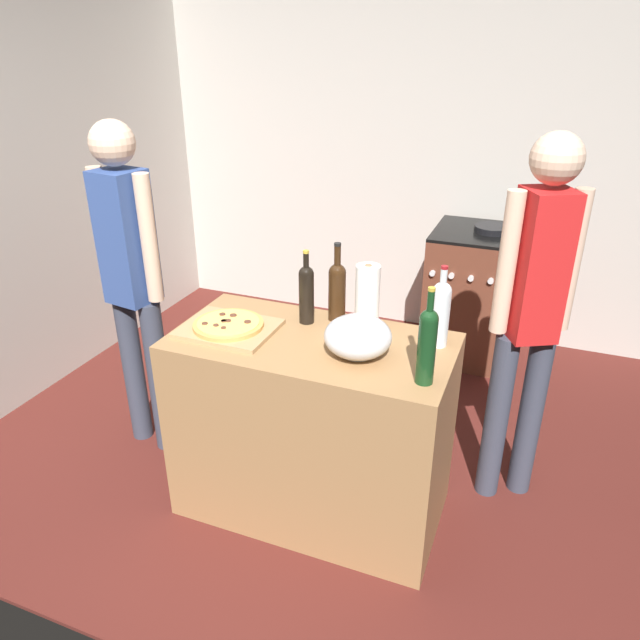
{
  "coord_description": "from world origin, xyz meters",
  "views": [
    {
      "loc": [
        1.0,
        -1.4,
        2.06
      ],
      "look_at": [
        0.14,
        0.76,
        0.95
      ],
      "focal_mm": 33.34,
      "sensor_mm": 36.0,
      "label": 1
    }
  ],
  "objects_px": {
    "paper_towel_roll": "(367,297)",
    "person_in_red": "(532,307)",
    "mixing_bowl": "(358,337)",
    "wine_bottle_green": "(306,292)",
    "wine_bottle_clear": "(427,343)",
    "stove": "(474,294)",
    "pizza": "(228,324)",
    "wine_bottle_dark": "(337,288)",
    "wine_bottle_amber": "(440,311)",
    "person_in_stripes": "(131,273)"
  },
  "relations": [
    {
      "from": "paper_towel_roll",
      "to": "person_in_red",
      "type": "distance_m",
      "value": 0.72
    },
    {
      "from": "mixing_bowl",
      "to": "wine_bottle_green",
      "type": "xyz_separation_m",
      "value": [
        -0.31,
        0.21,
        0.06
      ]
    },
    {
      "from": "wine_bottle_green",
      "to": "mixing_bowl",
      "type": "bearing_deg",
      "value": -34.33
    },
    {
      "from": "mixing_bowl",
      "to": "wine_bottle_green",
      "type": "height_order",
      "value": "wine_bottle_green"
    },
    {
      "from": "wine_bottle_clear",
      "to": "stove",
      "type": "bearing_deg",
      "value": 91.65
    },
    {
      "from": "pizza",
      "to": "paper_towel_roll",
      "type": "xyz_separation_m",
      "value": [
        0.55,
        0.25,
        0.11
      ]
    },
    {
      "from": "mixing_bowl",
      "to": "wine_bottle_green",
      "type": "bearing_deg",
      "value": 145.67
    },
    {
      "from": "paper_towel_roll",
      "to": "wine_bottle_green",
      "type": "relative_size",
      "value": 0.87
    },
    {
      "from": "wine_bottle_clear",
      "to": "stove",
      "type": "xyz_separation_m",
      "value": [
        -0.06,
        1.99,
        -0.61
      ]
    },
    {
      "from": "wine_bottle_dark",
      "to": "wine_bottle_amber",
      "type": "distance_m",
      "value": 0.48
    },
    {
      "from": "stove",
      "to": "wine_bottle_green",
      "type": "bearing_deg",
      "value": -108.08
    },
    {
      "from": "wine_bottle_amber",
      "to": "mixing_bowl",
      "type": "bearing_deg",
      "value": -143.24
    },
    {
      "from": "stove",
      "to": "person_in_stripes",
      "type": "height_order",
      "value": "person_in_stripes"
    },
    {
      "from": "paper_towel_roll",
      "to": "wine_bottle_green",
      "type": "distance_m",
      "value": 0.27
    },
    {
      "from": "paper_towel_roll",
      "to": "stove",
      "type": "relative_size",
      "value": 0.31
    },
    {
      "from": "mixing_bowl",
      "to": "wine_bottle_green",
      "type": "distance_m",
      "value": 0.38
    },
    {
      "from": "mixing_bowl",
      "to": "wine_bottle_clear",
      "type": "distance_m",
      "value": 0.32
    },
    {
      "from": "wine_bottle_dark",
      "to": "stove",
      "type": "xyz_separation_m",
      "value": [
        0.43,
        1.6,
        -0.59
      ]
    },
    {
      "from": "paper_towel_roll",
      "to": "stove",
      "type": "height_order",
      "value": "paper_towel_roll"
    },
    {
      "from": "paper_towel_roll",
      "to": "wine_bottle_dark",
      "type": "bearing_deg",
      "value": 166.41
    },
    {
      "from": "stove",
      "to": "person_in_red",
      "type": "height_order",
      "value": "person_in_red"
    },
    {
      "from": "stove",
      "to": "person_in_stripes",
      "type": "xyz_separation_m",
      "value": [
        -1.48,
        -1.68,
        0.55
      ]
    },
    {
      "from": "person_in_stripes",
      "to": "person_in_red",
      "type": "bearing_deg",
      "value": 9.26
    },
    {
      "from": "mixing_bowl",
      "to": "person_in_stripes",
      "type": "xyz_separation_m",
      "value": [
        -1.25,
        0.2,
        0.02
      ]
    },
    {
      "from": "mixing_bowl",
      "to": "wine_bottle_dark",
      "type": "bearing_deg",
      "value": 123.95
    },
    {
      "from": "pizza",
      "to": "wine_bottle_amber",
      "type": "height_order",
      "value": "wine_bottle_amber"
    },
    {
      "from": "pizza",
      "to": "wine_bottle_amber",
      "type": "relative_size",
      "value": 0.88
    },
    {
      "from": "pizza",
      "to": "wine_bottle_amber",
      "type": "xyz_separation_m",
      "value": [
        0.87,
        0.21,
        0.12
      ]
    },
    {
      "from": "stove",
      "to": "wine_bottle_clear",
      "type": "bearing_deg",
      "value": -88.35
    },
    {
      "from": "mixing_bowl",
      "to": "stove",
      "type": "xyz_separation_m",
      "value": [
        0.24,
        1.89,
        -0.53
      ]
    },
    {
      "from": "wine_bottle_green",
      "to": "wine_bottle_clear",
      "type": "height_order",
      "value": "wine_bottle_clear"
    },
    {
      "from": "wine_bottle_amber",
      "to": "wine_bottle_clear",
      "type": "height_order",
      "value": "wine_bottle_clear"
    },
    {
      "from": "wine_bottle_green",
      "to": "person_in_stripes",
      "type": "distance_m",
      "value": 0.94
    },
    {
      "from": "wine_bottle_amber",
      "to": "person_in_stripes",
      "type": "bearing_deg",
      "value": -179.71
    },
    {
      "from": "pizza",
      "to": "paper_towel_roll",
      "type": "relative_size",
      "value": 1.04
    },
    {
      "from": "wine_bottle_amber",
      "to": "stove",
      "type": "bearing_deg",
      "value": 91.53
    },
    {
      "from": "mixing_bowl",
      "to": "wine_bottle_clear",
      "type": "bearing_deg",
      "value": -19.41
    },
    {
      "from": "pizza",
      "to": "wine_bottle_clear",
      "type": "relative_size",
      "value": 0.81
    },
    {
      "from": "wine_bottle_dark",
      "to": "person_in_stripes",
      "type": "xyz_separation_m",
      "value": [
        -1.05,
        -0.09,
        -0.04
      ]
    },
    {
      "from": "mixing_bowl",
      "to": "person_in_stripes",
      "type": "height_order",
      "value": "person_in_stripes"
    },
    {
      "from": "pizza",
      "to": "wine_bottle_green",
      "type": "relative_size",
      "value": 0.91
    },
    {
      "from": "wine_bottle_amber",
      "to": "person_in_red",
      "type": "distance_m",
      "value": 0.46
    },
    {
      "from": "wine_bottle_green",
      "to": "wine_bottle_amber",
      "type": "bearing_deg",
      "value": -0.16
    },
    {
      "from": "wine_bottle_dark",
      "to": "person_in_red",
      "type": "relative_size",
      "value": 0.21
    },
    {
      "from": "paper_towel_roll",
      "to": "wine_bottle_amber",
      "type": "bearing_deg",
      "value": -7.48
    },
    {
      "from": "stove",
      "to": "person_in_stripes",
      "type": "bearing_deg",
      "value": -131.35
    },
    {
      "from": "wine_bottle_dark",
      "to": "wine_bottle_clear",
      "type": "relative_size",
      "value": 0.95
    },
    {
      "from": "paper_towel_roll",
      "to": "wine_bottle_clear",
      "type": "xyz_separation_m",
      "value": [
        0.34,
        -0.36,
        0.02
      ]
    },
    {
      "from": "wine_bottle_clear",
      "to": "person_in_stripes",
      "type": "height_order",
      "value": "person_in_stripes"
    },
    {
      "from": "pizza",
      "to": "wine_bottle_amber",
      "type": "distance_m",
      "value": 0.91
    }
  ]
}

